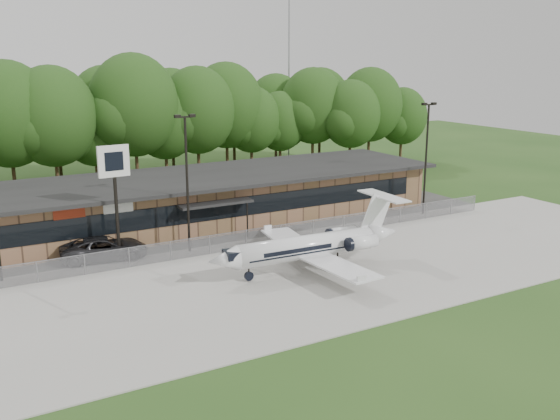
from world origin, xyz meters
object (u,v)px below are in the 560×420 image
suv (104,248)px  terminal (211,197)px  business_jet (313,247)px  pole_sign (114,174)px

suv → terminal: bearing=-52.5°
business_jet → suv: size_ratio=2.34×
suv → pole_sign: (0.82, -0.97, 5.53)m
terminal → business_jet: size_ratio=2.85×
terminal → suv: (-11.00, -6.18, -1.32)m
terminal → business_jet: business_jet is taller
terminal → pole_sign: (-10.18, -7.14, 4.21)m
suv → pole_sign: pole_sign is taller
business_jet → pole_sign: 14.55m
pole_sign → suv: bearing=126.8°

